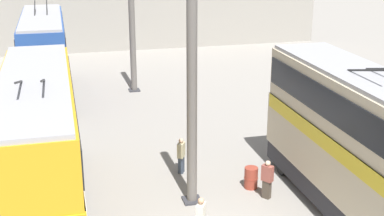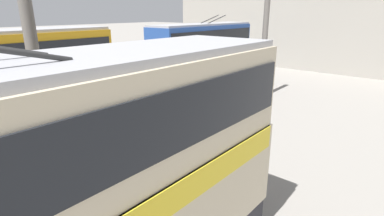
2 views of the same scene
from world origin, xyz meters
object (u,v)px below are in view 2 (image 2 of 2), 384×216
at_px(bus_left_far, 77,194).
at_px(person_aisle_midway, 116,144).
at_px(bus_right_far, 203,51).
at_px(person_by_left_row, 84,205).
at_px(oil_drum, 109,197).

distance_m(bus_left_far, person_aisle_midway, 7.02).
xyz_separation_m(bus_left_far, bus_right_far, (16.80, 10.58, -0.15)).
height_order(bus_left_far, bus_right_far, bus_left_far).
height_order(person_by_left_row, oil_drum, person_by_left_row).
relative_size(bus_right_far, oil_drum, 11.78).
distance_m(bus_right_far, person_aisle_midway, 13.78).
height_order(bus_right_far, person_by_left_row, bus_right_far).
distance_m(bus_left_far, bus_right_far, 19.86).
bearing_deg(bus_left_far, person_by_left_row, 61.46).
bearing_deg(bus_right_far, bus_left_far, -147.79).
height_order(bus_left_far, person_by_left_row, bus_left_far).
distance_m(bus_right_far, oil_drum, 16.64).
xyz_separation_m(person_aisle_midway, oil_drum, (-2.01, -2.35, -0.37)).
bearing_deg(bus_left_far, person_aisle_midway, 49.91).
distance_m(bus_right_far, person_by_left_row, 17.55).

